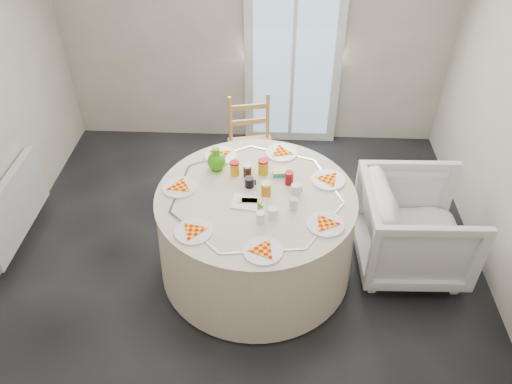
{
  "coord_description": "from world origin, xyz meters",
  "views": [
    {
      "loc": [
        0.24,
        -2.89,
        3.14
      ],
      "look_at": [
        0.11,
        -0.03,
        0.8
      ],
      "focal_mm": 35.0,
      "sensor_mm": 36.0,
      "label": 1
    }
  ],
  "objects_px": {
    "radiator": "(16,206)",
    "table": "(256,233)",
    "armchair": "(414,228)",
    "green_pitcher": "(216,159)",
    "wooden_chair": "(252,147)"
  },
  "relations": [
    {
      "from": "wooden_chair",
      "to": "green_pitcher",
      "type": "relative_size",
      "value": 4.94
    },
    {
      "from": "radiator",
      "to": "table",
      "type": "height_order",
      "value": "table"
    },
    {
      "from": "radiator",
      "to": "armchair",
      "type": "height_order",
      "value": "armchair"
    },
    {
      "from": "wooden_chair",
      "to": "green_pitcher",
      "type": "distance_m",
      "value": 0.89
    },
    {
      "from": "armchair",
      "to": "green_pitcher",
      "type": "bearing_deg",
      "value": 81.2
    },
    {
      "from": "radiator",
      "to": "wooden_chair",
      "type": "relative_size",
      "value": 1.06
    },
    {
      "from": "radiator",
      "to": "armchair",
      "type": "xyz_separation_m",
      "value": [
        3.32,
        -0.12,
        0.01
      ]
    },
    {
      "from": "armchair",
      "to": "wooden_chair",
      "type": "bearing_deg",
      "value": 53.01
    },
    {
      "from": "radiator",
      "to": "armchair",
      "type": "relative_size",
      "value": 1.16
    },
    {
      "from": "radiator",
      "to": "table",
      "type": "xyz_separation_m",
      "value": [
        2.05,
        -0.23,
        -0.01
      ]
    },
    {
      "from": "wooden_chair",
      "to": "green_pitcher",
      "type": "height_order",
      "value": "green_pitcher"
    },
    {
      "from": "radiator",
      "to": "table",
      "type": "relative_size",
      "value": 0.64
    },
    {
      "from": "table",
      "to": "wooden_chair",
      "type": "height_order",
      "value": "wooden_chair"
    },
    {
      "from": "radiator",
      "to": "wooden_chair",
      "type": "height_order",
      "value": "wooden_chair"
    },
    {
      "from": "armchair",
      "to": "green_pitcher",
      "type": "height_order",
      "value": "green_pitcher"
    }
  ]
}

